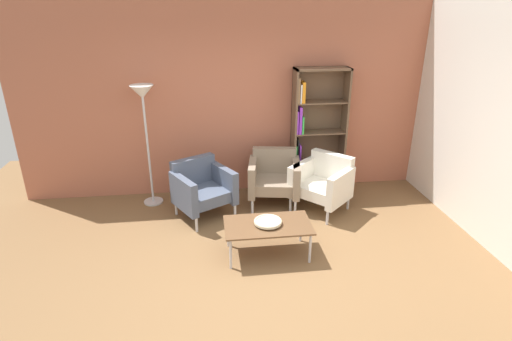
{
  "coord_description": "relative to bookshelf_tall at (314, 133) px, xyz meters",
  "views": [
    {
      "loc": [
        -0.49,
        -3.54,
        2.77
      ],
      "look_at": [
        0.07,
        0.84,
        0.95
      ],
      "focal_mm": 28.83,
      "sensor_mm": 36.0,
      "label": 1
    }
  ],
  "objects": [
    {
      "name": "ground_plane",
      "position": [
        -1.13,
        -2.25,
        -0.93
      ],
      "size": [
        8.32,
        8.32,
        0.0
      ],
      "primitive_type": "plane",
      "color": "brown"
    },
    {
      "name": "brick_back_panel",
      "position": [
        -1.13,
        0.21,
        0.52
      ],
      "size": [
        6.4,
        0.12,
        2.9
      ],
      "primitive_type": "cube",
      "color": "#B2664C",
      "rests_on": "ground_plane"
    },
    {
      "name": "plaster_right_partition",
      "position": [
        1.73,
        -1.65,
        0.52
      ],
      "size": [
        0.12,
        5.2,
        2.9
      ],
      "primitive_type": "cube",
      "color": "silver",
      "rests_on": "ground_plane"
    },
    {
      "name": "bookshelf_tall",
      "position": [
        0.0,
        0.0,
        0.0
      ],
      "size": [
        0.8,
        0.3,
        1.9
      ],
      "color": "brown",
      "rests_on": "ground_plane"
    },
    {
      "name": "coffee_table_low",
      "position": [
        -0.96,
        -1.72,
        -0.56
      ],
      "size": [
        1.0,
        0.56,
        0.4
      ],
      "color": "brown",
      "rests_on": "ground_plane"
    },
    {
      "name": "decorative_bowl",
      "position": [
        -0.96,
        -1.72,
        -0.5
      ],
      "size": [
        0.32,
        0.32,
        0.05
      ],
      "color": "beige",
      "rests_on": "coffee_table_low"
    },
    {
      "name": "armchair_by_bookshelf",
      "position": [
        -0.67,
        -0.39,
        -0.52
      ],
      "size": [
        0.81,
        0.77,
        0.78
      ],
      "rotation": [
        0.0,
        0.0,
        -0.17
      ],
      "color": "gray",
      "rests_on": "ground_plane"
    },
    {
      "name": "armchair_near_window",
      "position": [
        -1.71,
        -0.64,
        -0.52
      ],
      "size": [
        0.93,
        0.91,
        0.78
      ],
      "rotation": [
        0.0,
        0.0,
        0.52
      ],
      "color": "#4C566B",
      "rests_on": "ground_plane"
    },
    {
      "name": "armchair_corner_red",
      "position": [
        -0.01,
        -0.67,
        -0.52
      ],
      "size": [
        0.95,
        0.95,
        0.78
      ],
      "rotation": [
        0.0,
        0.0,
        -0.81
      ],
      "color": "white",
      "rests_on": "ground_plane"
    },
    {
      "name": "floor_lamp_torchiere",
      "position": [
        -2.44,
        -0.17,
        0.52
      ],
      "size": [
        0.32,
        0.32,
        1.74
      ],
      "color": "silver",
      "rests_on": "ground_plane"
    }
  ]
}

